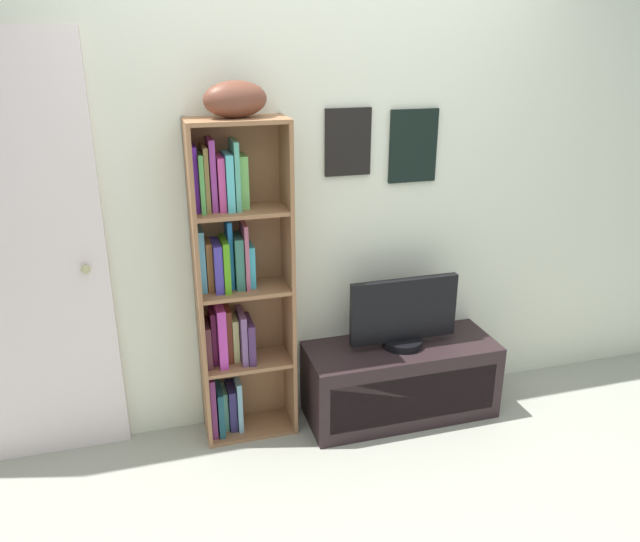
{
  "coord_description": "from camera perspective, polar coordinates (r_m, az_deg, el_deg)",
  "views": [
    {
      "loc": [
        -0.84,
        -1.88,
        2.01
      ],
      "look_at": [
        -0.05,
        0.85,
        0.93
      ],
      "focal_mm": 34.93,
      "sensor_mm": 36.0,
      "label": 1
    }
  ],
  "objects": [
    {
      "name": "back_wall",
      "position": [
        3.21,
        -0.47,
        7.87
      ],
      "size": [
        4.8,
        0.08,
        2.58
      ],
      "color": "silver",
      "rests_on": "ground"
    },
    {
      "name": "bookshelf",
      "position": [
        3.15,
        -7.92,
        -1.54
      ],
      "size": [
        0.47,
        0.25,
        1.66
      ],
      "color": "#8E6140",
      "rests_on": "ground"
    },
    {
      "name": "football",
      "position": [
        2.9,
        -7.77,
        15.32
      ],
      "size": [
        0.32,
        0.21,
        0.16
      ],
      "primitive_type": "ellipsoid",
      "rotation": [
        0.0,
        0.0,
        0.18
      ],
      "color": "brown",
      "rests_on": "bookshelf"
    },
    {
      "name": "tv_stand",
      "position": [
        3.54,
        7.37,
        -9.85
      ],
      "size": [
        1.05,
        0.41,
        0.43
      ],
      "color": "black",
      "rests_on": "ground"
    },
    {
      "name": "television",
      "position": [
        3.36,
        7.67,
        -3.97
      ],
      "size": [
        0.6,
        0.22,
        0.39
      ],
      "color": "black",
      "rests_on": "tv_stand"
    },
    {
      "name": "door",
      "position": [
        3.18,
        -26.46,
        0.48
      ],
      "size": [
        0.84,
        0.09,
        2.05
      ],
      "color": "silver",
      "rests_on": "ground"
    }
  ]
}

